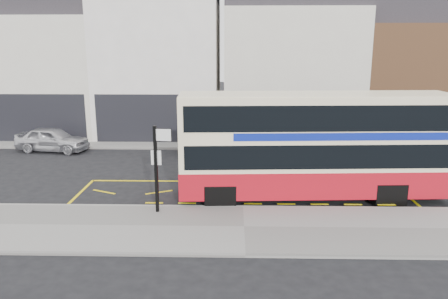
{
  "coord_description": "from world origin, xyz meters",
  "views": [
    {
      "loc": [
        -0.36,
        -16.27,
        6.22
      ],
      "look_at": [
        -0.79,
        2.0,
        1.83
      ],
      "focal_mm": 35.0,
      "sensor_mm": 36.0,
      "label": 1
    }
  ],
  "objects_px": {
    "bus_stop_post": "(158,161)",
    "street_tree_right": "(354,87)",
    "double_decker_bus": "(315,144)",
    "car_grey": "(221,139)",
    "car_silver": "(52,139)",
    "car_white": "(394,144)"
  },
  "relations": [
    {
      "from": "car_grey",
      "to": "double_decker_bus",
      "type": "bearing_deg",
      "value": -170.8
    },
    {
      "from": "car_white",
      "to": "street_tree_right",
      "type": "relative_size",
      "value": 0.82
    },
    {
      "from": "bus_stop_post",
      "to": "car_silver",
      "type": "relative_size",
      "value": 0.76
    },
    {
      "from": "double_decker_bus",
      "to": "bus_stop_post",
      "type": "bearing_deg",
      "value": -164.25
    },
    {
      "from": "double_decker_bus",
      "to": "car_grey",
      "type": "xyz_separation_m",
      "value": [
        -4.09,
        8.04,
        -1.53
      ]
    },
    {
      "from": "bus_stop_post",
      "to": "car_silver",
      "type": "bearing_deg",
      "value": 134.85
    },
    {
      "from": "bus_stop_post",
      "to": "street_tree_right",
      "type": "relative_size",
      "value": 0.63
    },
    {
      "from": "double_decker_bus",
      "to": "car_white",
      "type": "relative_size",
      "value": 2.58
    },
    {
      "from": "car_grey",
      "to": "car_silver",
      "type": "bearing_deg",
      "value": 73.22
    },
    {
      "from": "double_decker_bus",
      "to": "car_grey",
      "type": "bearing_deg",
      "value": 113.96
    },
    {
      "from": "car_silver",
      "to": "car_white",
      "type": "xyz_separation_m",
      "value": [
        20.13,
        -0.32,
        -0.11
      ]
    },
    {
      "from": "car_silver",
      "to": "street_tree_right",
      "type": "relative_size",
      "value": 0.82
    },
    {
      "from": "bus_stop_post",
      "to": "car_white",
      "type": "xyz_separation_m",
      "value": [
        12.06,
        9.61,
        -1.47
      ]
    },
    {
      "from": "bus_stop_post",
      "to": "street_tree_right",
      "type": "height_order",
      "value": "street_tree_right"
    },
    {
      "from": "car_silver",
      "to": "car_white",
      "type": "height_order",
      "value": "car_silver"
    },
    {
      "from": "double_decker_bus",
      "to": "car_white",
      "type": "height_order",
      "value": "double_decker_bus"
    },
    {
      "from": "car_grey",
      "to": "street_tree_right",
      "type": "height_order",
      "value": "street_tree_right"
    },
    {
      "from": "car_silver",
      "to": "car_grey",
      "type": "height_order",
      "value": "car_grey"
    },
    {
      "from": "street_tree_right",
      "to": "car_white",
      "type": "bearing_deg",
      "value": -68.67
    },
    {
      "from": "car_silver",
      "to": "car_white",
      "type": "relative_size",
      "value": 1.01
    },
    {
      "from": "car_silver",
      "to": "double_decker_bus",
      "type": "bearing_deg",
      "value": -110.43
    },
    {
      "from": "car_white",
      "to": "street_tree_right",
      "type": "xyz_separation_m",
      "value": [
        -1.49,
        3.81,
        2.93
      ]
    }
  ]
}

